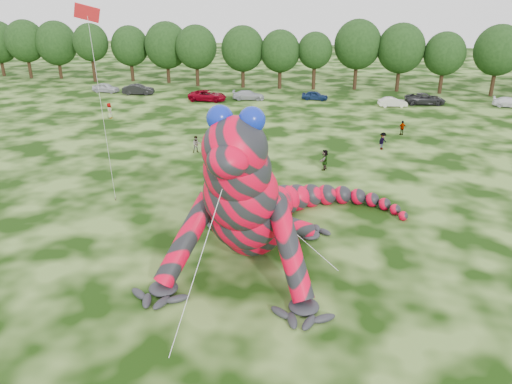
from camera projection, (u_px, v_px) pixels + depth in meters
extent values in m
plane|color=#16330A|center=(201.00, 295.00, 26.33)|extent=(240.00, 240.00, 0.00)
cube|color=red|center=(87.00, 13.00, 28.67)|extent=(1.61, 0.83, 1.17)
cylinder|color=silver|center=(103.00, 120.00, 33.31)|extent=(0.02, 0.02, 14.38)
cylinder|color=#382314|center=(116.00, 199.00, 37.90)|extent=(0.08, 0.08, 0.24)
imported|color=silver|center=(106.00, 88.00, 75.63)|extent=(4.24, 2.05, 1.40)
imported|color=black|center=(138.00, 90.00, 74.03)|extent=(4.76, 2.32, 1.50)
imported|color=maroon|center=(208.00, 96.00, 70.05)|extent=(5.35, 2.47, 1.49)
imported|color=#AEB2B8|center=(248.00, 95.00, 70.77)|extent=(4.70, 2.43, 1.30)
imported|color=navy|center=(315.00, 95.00, 70.67)|extent=(3.81, 1.85, 1.25)
imported|color=silver|center=(393.00, 102.00, 66.71)|extent=(3.98, 2.04, 1.25)
imported|color=#252528|center=(425.00, 99.00, 68.05)|extent=(5.59, 3.00, 1.49)
imported|color=white|center=(510.00, 102.00, 66.51)|extent=(4.64, 2.62, 1.27)
imported|color=gray|center=(402.00, 128.00, 54.13)|extent=(1.00, 0.73, 1.57)
imported|color=gray|center=(383.00, 141.00, 49.28)|extent=(1.18, 1.29, 1.74)
imported|color=gray|center=(197.00, 144.00, 48.36)|extent=(1.01, 0.94, 1.67)
imported|color=gray|center=(325.00, 160.00, 43.91)|extent=(0.84, 1.77, 1.83)
imported|color=gray|center=(109.00, 111.00, 60.93)|extent=(1.02, 1.08, 1.86)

